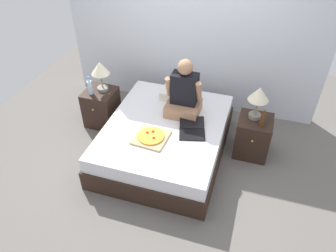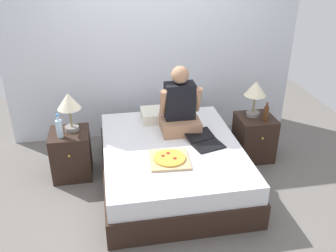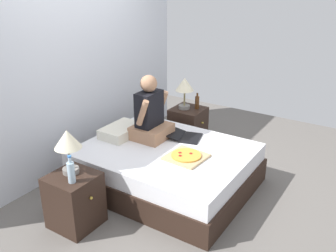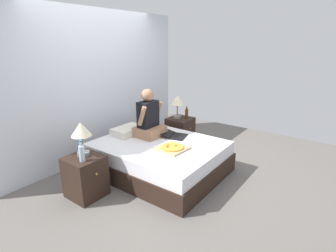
# 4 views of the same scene
# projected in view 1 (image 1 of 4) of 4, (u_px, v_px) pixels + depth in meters

# --- Properties ---
(ground_plane) EXTENTS (5.88, 5.88, 0.00)m
(ground_plane) POSITION_uv_depth(u_px,v_px,m) (165.00, 152.00, 4.55)
(ground_plane) COLOR #66605B
(wall_back) EXTENTS (3.88, 0.12, 2.50)m
(wall_back) POSITION_uv_depth(u_px,v_px,m) (193.00, 30.00, 4.74)
(wall_back) COLOR silver
(wall_back) RESTS_ON ground
(bed) EXTENTS (1.53, 1.90, 0.49)m
(bed) POSITION_uv_depth(u_px,v_px,m) (165.00, 139.00, 4.40)
(bed) COLOR black
(bed) RESTS_ON ground
(nightstand_left) EXTENTS (0.44, 0.47, 0.56)m
(nightstand_left) POSITION_uv_depth(u_px,v_px,m) (102.00, 107.00, 4.90)
(nightstand_left) COLOR black
(nightstand_left) RESTS_ON ground
(lamp_on_left_nightstand) EXTENTS (0.26, 0.26, 0.45)m
(lamp_on_left_nightstand) POSITION_uv_depth(u_px,v_px,m) (100.00, 70.00, 4.55)
(lamp_on_left_nightstand) COLOR gray
(lamp_on_left_nightstand) RESTS_ON nightstand_left
(water_bottle) EXTENTS (0.07, 0.07, 0.28)m
(water_bottle) POSITION_uv_depth(u_px,v_px,m) (90.00, 87.00, 4.61)
(water_bottle) COLOR silver
(water_bottle) RESTS_ON nightstand_left
(nightstand_right) EXTENTS (0.44, 0.47, 0.56)m
(nightstand_right) POSITION_uv_depth(u_px,v_px,m) (253.00, 136.00, 4.38)
(nightstand_right) COLOR black
(nightstand_right) RESTS_ON ground
(lamp_on_right_nightstand) EXTENTS (0.26, 0.26, 0.45)m
(lamp_on_right_nightstand) POSITION_uv_depth(u_px,v_px,m) (259.00, 96.00, 4.04)
(lamp_on_right_nightstand) COLOR gray
(lamp_on_right_nightstand) RESTS_ON nightstand_right
(beer_bottle) EXTENTS (0.06, 0.06, 0.23)m
(beer_bottle) POSITION_uv_depth(u_px,v_px,m) (263.00, 119.00, 4.05)
(beer_bottle) COLOR #512D14
(beer_bottle) RESTS_ON nightstand_right
(pillow) EXTENTS (0.52, 0.34, 0.12)m
(pillow) POSITION_uv_depth(u_px,v_px,m) (180.00, 94.00, 4.70)
(pillow) COLOR silver
(pillow) RESTS_ON bed
(person_seated) EXTENTS (0.47, 0.40, 0.78)m
(person_seated) POSITION_uv_depth(u_px,v_px,m) (184.00, 94.00, 4.27)
(person_seated) COLOR #A37556
(person_seated) RESTS_ON bed
(laptop) EXTENTS (0.41, 0.48, 0.07)m
(laptop) POSITION_uv_depth(u_px,v_px,m) (192.00, 131.00, 4.11)
(laptop) COLOR black
(laptop) RESTS_ON bed
(pizza_box) EXTENTS (0.43, 0.43, 0.05)m
(pizza_box) POSITION_uv_depth(u_px,v_px,m) (151.00, 137.00, 4.02)
(pizza_box) COLOR tan
(pizza_box) RESTS_ON bed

